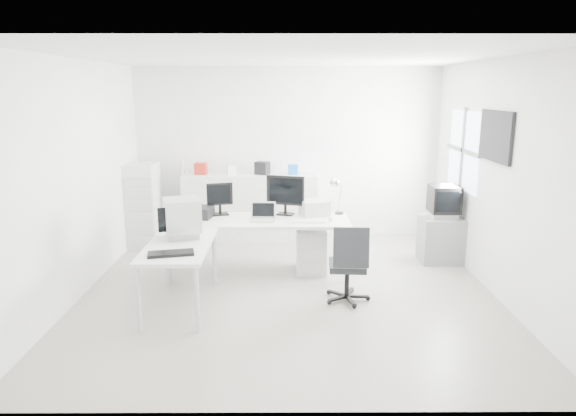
{
  "coord_description": "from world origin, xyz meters",
  "views": [
    {
      "loc": [
        -0.03,
        -6.01,
        2.45
      ],
      "look_at": [
        0.0,
        0.2,
        1.0
      ],
      "focal_mm": 32.0,
      "sensor_mm": 36.0,
      "label": 1
    }
  ],
  "objects_px": {
    "laser_printer": "(314,208)",
    "office_chair": "(347,262)",
    "tv_cabinet": "(441,239)",
    "filing_cabinet": "(143,205)",
    "drawer_pedestal": "(311,250)",
    "main_desk": "(260,246)",
    "lcd_monitor_large": "(285,195)",
    "sideboard": "(251,207)",
    "crt_monitor": "(182,217)",
    "laptop": "(263,213)",
    "lcd_monitor_small": "(220,199)",
    "crt_tv": "(444,202)",
    "inkjet_printer": "(197,212)",
    "side_desk": "(180,275)"
  },
  "relations": [
    {
      "from": "lcd_monitor_small",
      "to": "sideboard",
      "type": "bearing_deg",
      "value": 60.07
    },
    {
      "from": "main_desk",
      "to": "lcd_monitor_large",
      "type": "relative_size",
      "value": 4.34
    },
    {
      "from": "drawer_pedestal",
      "to": "office_chair",
      "type": "xyz_separation_m",
      "value": [
        0.38,
        -0.99,
        0.18
      ]
    },
    {
      "from": "tv_cabinet",
      "to": "sideboard",
      "type": "height_order",
      "value": "sideboard"
    },
    {
      "from": "lcd_monitor_small",
      "to": "lcd_monitor_large",
      "type": "bearing_deg",
      "value": -16.64
    },
    {
      "from": "tv_cabinet",
      "to": "laser_printer",
      "type": "bearing_deg",
      "value": -172.52
    },
    {
      "from": "sideboard",
      "to": "crt_monitor",
      "type": "bearing_deg",
      "value": -104.17
    },
    {
      "from": "drawer_pedestal",
      "to": "laptop",
      "type": "height_order",
      "value": "laptop"
    },
    {
      "from": "sideboard",
      "to": "filing_cabinet",
      "type": "relative_size",
      "value": 1.66
    },
    {
      "from": "lcd_monitor_large",
      "to": "office_chair",
      "type": "distance_m",
      "value": 1.5
    },
    {
      "from": "tv_cabinet",
      "to": "crt_tv",
      "type": "distance_m",
      "value": 0.55
    },
    {
      "from": "laser_printer",
      "to": "crt_monitor",
      "type": "distance_m",
      "value": 1.93
    },
    {
      "from": "laptop",
      "to": "crt_tv",
      "type": "bearing_deg",
      "value": 15.12
    },
    {
      "from": "office_chair",
      "to": "crt_tv",
      "type": "relative_size",
      "value": 1.9
    },
    {
      "from": "drawer_pedestal",
      "to": "filing_cabinet",
      "type": "xyz_separation_m",
      "value": [
        -2.6,
        1.23,
        0.36
      ]
    },
    {
      "from": "side_desk",
      "to": "crt_monitor",
      "type": "relative_size",
      "value": 2.83
    },
    {
      "from": "crt_tv",
      "to": "sideboard",
      "type": "bearing_deg",
      "value": 157.66
    },
    {
      "from": "crt_monitor",
      "to": "crt_tv",
      "type": "height_order",
      "value": "crt_monitor"
    },
    {
      "from": "crt_monitor",
      "to": "laptop",
      "type": "bearing_deg",
      "value": 21.62
    },
    {
      "from": "main_desk",
      "to": "laptop",
      "type": "relative_size",
      "value": 7.39
    },
    {
      "from": "drawer_pedestal",
      "to": "crt_monitor",
      "type": "height_order",
      "value": "crt_monitor"
    },
    {
      "from": "laser_printer",
      "to": "office_chair",
      "type": "bearing_deg",
      "value": -90.24
    },
    {
      "from": "main_desk",
      "to": "lcd_monitor_small",
      "type": "xyz_separation_m",
      "value": [
        -0.55,
        0.25,
        0.6
      ]
    },
    {
      "from": "side_desk",
      "to": "filing_cabinet",
      "type": "distance_m",
      "value": 2.61
    },
    {
      "from": "main_desk",
      "to": "filing_cabinet",
      "type": "distance_m",
      "value": 2.3
    },
    {
      "from": "main_desk",
      "to": "crt_monitor",
      "type": "relative_size",
      "value": 4.85
    },
    {
      "from": "side_desk",
      "to": "drawer_pedestal",
      "type": "bearing_deg",
      "value": 36.57
    },
    {
      "from": "laser_printer",
      "to": "office_chair",
      "type": "distance_m",
      "value": 1.26
    },
    {
      "from": "sideboard",
      "to": "office_chair",
      "type": "bearing_deg",
      "value": -63.12
    },
    {
      "from": "side_desk",
      "to": "office_chair",
      "type": "bearing_deg",
      "value": 4.71
    },
    {
      "from": "tv_cabinet",
      "to": "filing_cabinet",
      "type": "bearing_deg",
      "value": 169.75
    },
    {
      "from": "filing_cabinet",
      "to": "lcd_monitor_small",
      "type": "bearing_deg",
      "value": -37.33
    },
    {
      "from": "crt_monitor",
      "to": "sideboard",
      "type": "distance_m",
      "value": 2.59
    },
    {
      "from": "main_desk",
      "to": "crt_tv",
      "type": "distance_m",
      "value": 2.69
    },
    {
      "from": "crt_tv",
      "to": "lcd_monitor_large",
      "type": "bearing_deg",
      "value": -174.59
    },
    {
      "from": "laptop",
      "to": "office_chair",
      "type": "height_order",
      "value": "laptop"
    },
    {
      "from": "tv_cabinet",
      "to": "office_chair",
      "type": "bearing_deg",
      "value": -137.39
    },
    {
      "from": "laptop",
      "to": "drawer_pedestal",
      "type": "bearing_deg",
      "value": 15.67
    },
    {
      "from": "side_desk",
      "to": "lcd_monitor_large",
      "type": "bearing_deg",
      "value": 48.37
    },
    {
      "from": "drawer_pedestal",
      "to": "tv_cabinet",
      "type": "relative_size",
      "value": 0.92
    },
    {
      "from": "drawer_pedestal",
      "to": "main_desk",
      "type": "bearing_deg",
      "value": -175.91
    },
    {
      "from": "main_desk",
      "to": "drawer_pedestal",
      "type": "height_order",
      "value": "main_desk"
    },
    {
      "from": "side_desk",
      "to": "filing_cabinet",
      "type": "xyz_separation_m",
      "value": [
        -1.05,
        2.38,
        0.28
      ]
    },
    {
      "from": "side_desk",
      "to": "lcd_monitor_small",
      "type": "height_order",
      "value": "lcd_monitor_small"
    },
    {
      "from": "sideboard",
      "to": "side_desk",
      "type": "bearing_deg",
      "value": -102.91
    },
    {
      "from": "drawer_pedestal",
      "to": "laser_printer",
      "type": "distance_m",
      "value": 0.58
    },
    {
      "from": "main_desk",
      "to": "side_desk",
      "type": "distance_m",
      "value": 1.39
    },
    {
      "from": "inkjet_printer",
      "to": "crt_tv",
      "type": "bearing_deg",
      "value": 15.44
    },
    {
      "from": "main_desk",
      "to": "laptop",
      "type": "xyz_separation_m",
      "value": [
        0.05,
        -0.1,
        0.48
      ]
    },
    {
      "from": "filing_cabinet",
      "to": "inkjet_printer",
      "type": "bearing_deg",
      "value": -48.36
    }
  ]
}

